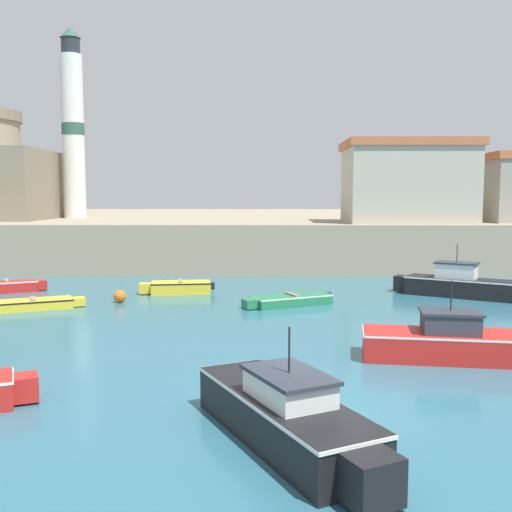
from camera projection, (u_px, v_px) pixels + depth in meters
ground_plane at (324, 406)px, 13.96m from camera, size 200.00×200.00×0.00m
quay_seawall at (278, 231)px, 55.77m from camera, size 120.00×40.00×3.10m
motorboat_red_1 at (448, 341)px, 17.85m from camera, size 5.50×2.29×2.39m
dinghy_yellow_3 at (36, 304)px, 25.85m from camera, size 3.87×2.42×0.49m
dinghy_red_4 at (9, 286)px, 30.29m from camera, size 3.43×2.19×0.64m
dinghy_green_5 at (290, 300)px, 26.63m from camera, size 4.12×2.63×0.54m
dinghy_yellow_7 at (178, 287)px, 29.92m from camera, size 3.76×1.68×0.66m
motorboat_black_8 at (287, 415)px, 11.80m from camera, size 3.74×5.75×2.38m
motorboat_black_9 at (458, 284)px, 28.94m from camera, size 5.65×3.93×2.57m
mooring_buoy at (120, 296)px, 27.37m from camera, size 0.57×0.57×0.57m
lighthouse at (73, 127)px, 45.81m from camera, size 1.70×1.70×14.39m
harbor_shed_far_end at (407, 182)px, 39.04m from camera, size 8.30×5.98×5.30m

